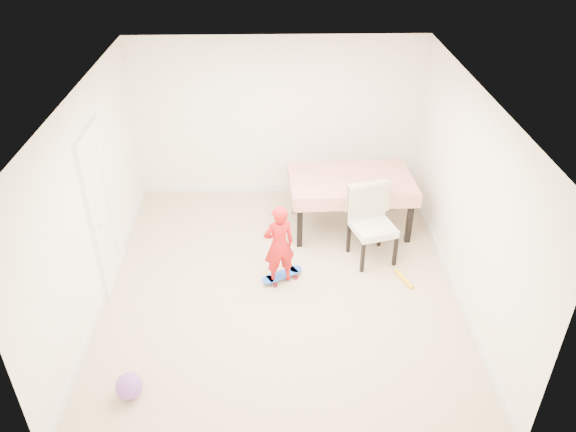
{
  "coord_description": "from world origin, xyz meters",
  "views": [
    {
      "loc": [
        -0.06,
        -5.73,
        4.7
      ],
      "look_at": [
        0.1,
        0.2,
        0.95
      ],
      "focal_mm": 35.0,
      "sensor_mm": 36.0,
      "label": 1
    }
  ],
  "objects_px": {
    "child": "(279,247)",
    "skateboard": "(282,277)",
    "dining_chair": "(373,226)",
    "balloon": "(129,386)",
    "dining_table": "(350,203)"
  },
  "relations": [
    {
      "from": "child",
      "to": "balloon",
      "type": "xyz_separation_m",
      "value": [
        -1.57,
        -1.83,
        -0.42
      ]
    },
    {
      "from": "dining_table",
      "to": "dining_chair",
      "type": "xyz_separation_m",
      "value": [
        0.21,
        -0.82,
        0.12
      ]
    },
    {
      "from": "dining_table",
      "to": "dining_chair",
      "type": "bearing_deg",
      "value": -78.05
    },
    {
      "from": "dining_table",
      "to": "balloon",
      "type": "xyz_separation_m",
      "value": [
        -2.64,
        -3.14,
        -0.28
      ]
    },
    {
      "from": "balloon",
      "to": "child",
      "type": "bearing_deg",
      "value": 49.29
    },
    {
      "from": "dining_chair",
      "to": "child",
      "type": "height_order",
      "value": "child"
    },
    {
      "from": "skateboard",
      "to": "child",
      "type": "bearing_deg",
      "value": -156.15
    },
    {
      "from": "skateboard",
      "to": "dining_table",
      "type": "bearing_deg",
      "value": 20.61
    },
    {
      "from": "skateboard",
      "to": "balloon",
      "type": "height_order",
      "value": "balloon"
    },
    {
      "from": "dining_table",
      "to": "child",
      "type": "xyz_separation_m",
      "value": [
        -1.07,
        -1.31,
        0.14
      ]
    },
    {
      "from": "child",
      "to": "balloon",
      "type": "distance_m",
      "value": 2.45
    },
    {
      "from": "child",
      "to": "skateboard",
      "type": "bearing_deg",
      "value": -144.28
    },
    {
      "from": "dining_chair",
      "to": "skateboard",
      "type": "bearing_deg",
      "value": -176.66
    },
    {
      "from": "skateboard",
      "to": "child",
      "type": "xyz_separation_m",
      "value": [
        -0.04,
        -0.05,
        0.52
      ]
    },
    {
      "from": "dining_chair",
      "to": "skateboard",
      "type": "height_order",
      "value": "dining_chair"
    }
  ]
}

